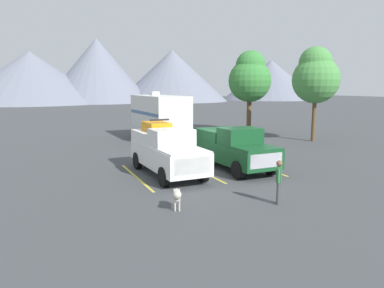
{
  "coord_description": "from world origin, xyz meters",
  "views": [
    {
      "loc": [
        -7.49,
        -16.85,
        4.17
      ],
      "look_at": [
        0.0,
        0.49,
        1.2
      ],
      "focal_mm": 34.55,
      "sensor_mm": 36.0,
      "label": 1
    }
  ],
  "objects_px": {
    "camper_trailer_a": "(159,115)",
    "dog": "(177,196)",
    "pickup_truck_a": "(166,149)",
    "pickup_truck_b": "(233,147)",
    "person_a": "(279,179)"
  },
  "relations": [
    {
      "from": "pickup_truck_b",
      "to": "camper_trailer_a",
      "type": "bearing_deg",
      "value": 90.74
    },
    {
      "from": "camper_trailer_a",
      "to": "dog",
      "type": "bearing_deg",
      "value": -106.42
    },
    {
      "from": "pickup_truck_b",
      "to": "dog",
      "type": "relative_size",
      "value": 6.31
    },
    {
      "from": "pickup_truck_b",
      "to": "person_a",
      "type": "distance_m",
      "value": 5.83
    },
    {
      "from": "pickup_truck_b",
      "to": "dog",
      "type": "xyz_separation_m",
      "value": [
        -4.92,
        -4.85,
        -0.6
      ]
    },
    {
      "from": "camper_trailer_a",
      "to": "dog",
      "type": "height_order",
      "value": "camper_trailer_a"
    },
    {
      "from": "camper_trailer_a",
      "to": "person_a",
      "type": "relative_size",
      "value": 5.07
    },
    {
      "from": "pickup_truck_a",
      "to": "camper_trailer_a",
      "type": "relative_size",
      "value": 0.7
    },
    {
      "from": "camper_trailer_a",
      "to": "dog",
      "type": "distance_m",
      "value": 16.94
    },
    {
      "from": "pickup_truck_a",
      "to": "camper_trailer_a",
      "type": "xyz_separation_m",
      "value": [
        3.36,
        11.1,
        0.78
      ]
    },
    {
      "from": "pickup_truck_a",
      "to": "camper_trailer_a",
      "type": "distance_m",
      "value": 11.63
    },
    {
      "from": "pickup_truck_b",
      "to": "dog",
      "type": "bearing_deg",
      "value": -135.39
    },
    {
      "from": "pickup_truck_b",
      "to": "person_a",
      "type": "height_order",
      "value": "pickup_truck_b"
    },
    {
      "from": "pickup_truck_a",
      "to": "camper_trailer_a",
      "type": "bearing_deg",
      "value": 73.14
    },
    {
      "from": "pickup_truck_a",
      "to": "person_a",
      "type": "distance_m",
      "value": 6.28
    }
  ]
}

